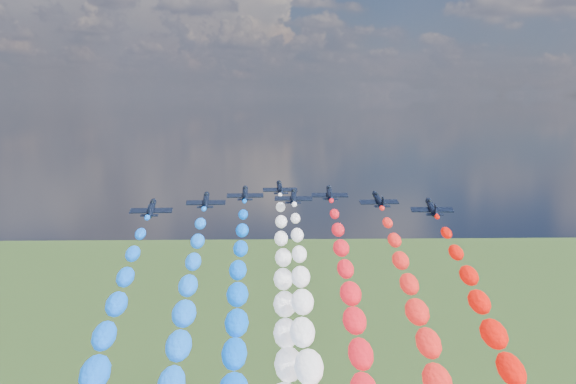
{
  "coord_description": "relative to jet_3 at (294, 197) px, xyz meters",
  "views": [
    {
      "loc": [
        -4.4,
        -158.68,
        120.24
      ],
      "look_at": [
        0.0,
        4.0,
        96.99
      ],
      "focal_mm": 42.14,
      "sensor_mm": 36.0,
      "label": 1
    }
  ],
  "objects": [
    {
      "name": "trail_2",
      "position": [
        -12.42,
        -52.22,
        -20.49
      ],
      "size": [
        6.03,
        110.86,
        44.75
      ],
      "primitive_type": null,
      "color": "blue"
    },
    {
      "name": "jet_3",
      "position": [
        0.0,
        0.0,
        0.0
      ],
      "size": [
        10.3,
        13.58,
        5.39
      ],
      "primitive_type": null,
      "rotation": [
        0.21,
        0.0,
        -0.07
      ],
      "color": "black"
    },
    {
      "name": "jet_5",
      "position": [
        9.59,
        5.54,
        0.0
      ],
      "size": [
        9.96,
        13.34,
        5.39
      ],
      "primitive_type": null,
      "rotation": [
        0.21,
        0.0,
        -0.04
      ],
      "color": "black"
    },
    {
      "name": "jet_7",
      "position": [
        30.82,
        -17.73,
        0.0
      ],
      "size": [
        10.17,
        13.49,
        5.39
      ],
      "primitive_type": null,
      "rotation": [
        0.21,
        0.0,
        -0.06
      ],
      "color": "black"
    },
    {
      "name": "jet_1",
      "position": [
        -21.54,
        -5.96,
        0.0
      ],
      "size": [
        9.99,
        13.36,
        5.39
      ],
      "primitive_type": null,
      "rotation": [
        0.21,
        0.0,
        0.04
      ],
      "color": "black"
    },
    {
      "name": "trail_4",
      "position": [
        -3.21,
        -41.45,
        -20.49
      ],
      "size": [
        6.03,
        110.86,
        44.75
      ],
      "primitive_type": null,
      "color": "white"
    },
    {
      "name": "trail_5",
      "position": [
        9.59,
        -52.13,
        -20.49
      ],
      "size": [
        6.03,
        110.86,
        44.75
      ],
      "primitive_type": null,
      "color": "red"
    },
    {
      "name": "trail_3",
      "position": [
        0.0,
        -57.66,
        -20.49
      ],
      "size": [
        6.03,
        110.86,
        44.75
      ],
      "primitive_type": null,
      "color": "white"
    },
    {
      "name": "jet_4",
      "position": [
        -3.21,
        16.21,
        0.0
      ],
      "size": [
        10.14,
        13.46,
        5.39
      ],
      "primitive_type": null,
      "rotation": [
        0.21,
        0.0,
        0.05
      ],
      "color": "black"
    },
    {
      "name": "trail_6",
      "position": [
        20.56,
        -63.82,
        -20.49
      ],
      "size": [
        6.03,
        110.86,
        44.75
      ],
      "primitive_type": null,
      "color": "red"
    },
    {
      "name": "jet_2",
      "position": [
        -12.42,
        5.45,
        0.0
      ],
      "size": [
        9.79,
        13.22,
        5.39
      ],
      "primitive_type": null,
      "rotation": [
        0.21,
        0.0,
        0.03
      ],
      "color": "black"
    },
    {
      "name": "trail_1",
      "position": [
        -21.54,
        -63.63,
        -20.49
      ],
      "size": [
        6.03,
        110.86,
        44.75
      ],
      "primitive_type": null,
      "color": "blue"
    },
    {
      "name": "jet_6",
      "position": [
        20.56,
        -6.16,
        0.0
      ],
      "size": [
        10.25,
        13.55,
        5.39
      ],
      "primitive_type": null,
      "rotation": [
        0.21,
        0.0,
        0.06
      ],
      "color": "black"
    },
    {
      "name": "jet_0",
      "position": [
        -32.81,
        -17.12,
        0.0
      ],
      "size": [
        10.14,
        13.47,
        5.39
      ],
      "primitive_type": null,
      "rotation": [
        0.21,
        0.0,
        0.05
      ],
      "color": "black"
    }
  ]
}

